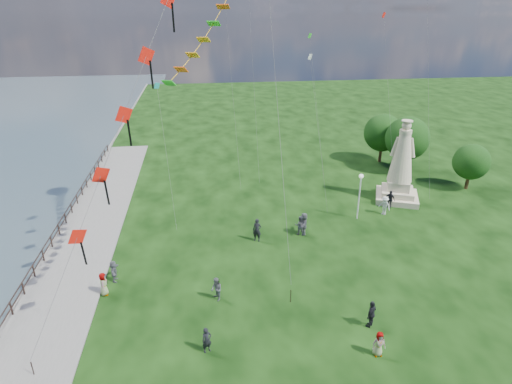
{
  "coord_description": "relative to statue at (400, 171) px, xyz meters",
  "views": [
    {
      "loc": [
        -4.65,
        -18.45,
        16.99
      ],
      "look_at": [
        -1.0,
        8.0,
        5.5
      ],
      "focal_mm": 30.0,
      "sensor_mm": 36.0,
      "label": 1
    }
  ],
  "objects": [
    {
      "name": "red_kite_train",
      "position": [
        -21.85,
        -12.41,
        9.96
      ],
      "size": [
        9.4,
        9.35,
        20.77
      ],
      "color": "black",
      "rests_on": "ground"
    },
    {
      "name": "person_11",
      "position": [
        -10.53,
        -5.44,
        -2.01
      ],
      "size": [
        1.15,
        1.85,
        1.86
      ],
      "primitive_type": "imported",
      "rotation": [
        0.0,
        0.0,
        4.46
      ],
      "color": "#595960",
      "rests_on": "ground"
    },
    {
      "name": "person_10",
      "position": [
        -25.16,
        -11.61,
        -2.14
      ],
      "size": [
        0.5,
        0.79,
        1.59
      ],
      "primitive_type": "imported",
      "rotation": [
        0.0,
        0.0,
        1.61
      ],
      "color": "#595960",
      "rests_on": "ground"
    },
    {
      "name": "person_3",
      "position": [
        -9.34,
        -16.83,
        -2.06
      ],
      "size": [
        1.1,
        1.08,
        1.75
      ],
      "primitive_type": "imported",
      "rotation": [
        0.0,
        0.0,
        3.9
      ],
      "color": "black",
      "rests_on": "ground"
    },
    {
      "name": "tree_row",
      "position": [
        4.42,
        7.46,
        0.64
      ],
      "size": [
        9.41,
        13.24,
        6.25
      ],
      "color": "#382314",
      "rests_on": "ground"
    },
    {
      "name": "lamppost",
      "position": [
        -5.22,
        -3.41,
        0.08
      ],
      "size": [
        0.39,
        0.39,
        4.19
      ],
      "color": "silver",
      "rests_on": "ground"
    },
    {
      "name": "person_0",
      "position": [
        -18.77,
        -17.52,
        -2.18
      ],
      "size": [
        0.65,
        0.56,
        1.52
      ],
      "primitive_type": "imported",
      "rotation": [
        0.0,
        0.0,
        0.44
      ],
      "color": "black",
      "rests_on": "ground"
    },
    {
      "name": "statue",
      "position": [
        0.0,
        0.0,
        0.0
      ],
      "size": [
        5.0,
        5.0,
        7.77
      ],
      "rotation": [
        0.0,
        0.0,
        -0.4
      ],
      "color": "#C5AF95",
      "rests_on": "ground"
    },
    {
      "name": "person_4",
      "position": [
        -9.8,
        -19.02,
        -2.2
      ],
      "size": [
        0.72,
        0.44,
        1.48
      ],
      "primitive_type": "imported",
      "rotation": [
        0.0,
        0.0,
        0.0
      ],
      "color": "#595960",
      "rests_on": "ground"
    },
    {
      "name": "person_8",
      "position": [
        -2.55,
        -2.92,
        -2.07
      ],
      "size": [
        1.14,
        1.24,
        1.73
      ],
      "primitive_type": "imported",
      "rotation": [
        0.0,
        0.0,
        -0.92
      ],
      "color": "silver",
      "rests_on": "ground"
    },
    {
      "name": "waterfront",
      "position": [
        -29.19,
        -8.03,
        -3.0
      ],
      "size": [
        200.0,
        200.0,
        1.51
      ],
      "color": "#33434D",
      "rests_on": "ground"
    },
    {
      "name": "person_1",
      "position": [
        -18.03,
        -13.15,
        -2.14
      ],
      "size": [
        0.71,
        0.89,
        1.59
      ],
      "primitive_type": "imported",
      "rotation": [
        0.0,
        0.0,
        -1.22
      ],
      "color": "#595960",
      "rests_on": "ground"
    },
    {
      "name": "small_kites",
      "position": [
        -8.85,
        6.1,
        11.51
      ],
      "size": [
        25.27,
        15.86,
        29.22
      ],
      "color": "teal",
      "rests_on": "ground"
    },
    {
      "name": "person_7",
      "position": [
        -10.88,
        -5.51,
        -2.12
      ],
      "size": [
        0.88,
        0.65,
        1.64
      ],
      "primitive_type": "imported",
      "rotation": [
        0.0,
        0.0,
        2.93
      ],
      "color": "#595960",
      "rests_on": "ground"
    },
    {
      "name": "person_5",
      "position": [
        -24.75,
        -10.15,
        -2.16
      ],
      "size": [
        0.64,
        1.44,
        1.54
      ],
      "primitive_type": "imported",
      "rotation": [
        0.0,
        0.0,
        1.59
      ],
      "color": "#595960",
      "rests_on": "ground"
    },
    {
      "name": "person_9",
      "position": [
        -1.49,
        -1.66,
        -2.08
      ],
      "size": [
        1.03,
        1.09,
        1.7
      ],
      "primitive_type": "imported",
      "rotation": [
        0.0,
        0.0,
        -0.88
      ],
      "color": "black",
      "rests_on": "ground"
    },
    {
      "name": "person_6",
      "position": [
        -14.46,
        -6.08,
        -1.99
      ],
      "size": [
        0.81,
        0.69,
        1.9
      ],
      "primitive_type": "imported",
      "rotation": [
        0.0,
        0.0,
        -0.41
      ],
      "color": "black",
      "rests_on": "ground"
    }
  ]
}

